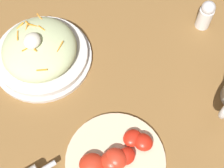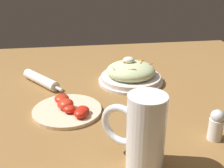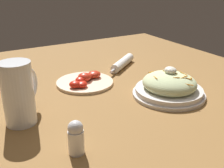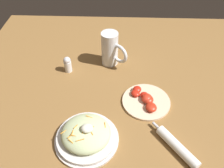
% 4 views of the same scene
% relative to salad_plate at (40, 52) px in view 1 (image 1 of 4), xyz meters
% --- Properties ---
extents(ground_plane, '(1.43, 1.43, 0.00)m').
position_rel_salad_plate_xyz_m(ground_plane, '(0.10, 0.21, -0.03)').
color(ground_plane, olive).
extents(salad_plate, '(0.23, 0.23, 0.09)m').
position_rel_salad_plate_xyz_m(salad_plate, '(0.00, 0.00, 0.00)').
color(salad_plate, silver).
rests_on(salad_plate, ground_plane).
extents(tomato_plate, '(0.20, 0.20, 0.04)m').
position_rel_salad_plate_xyz_m(tomato_plate, '(0.23, 0.19, -0.02)').
color(tomato_plate, beige).
rests_on(tomato_plate, ground_plane).
extents(salt_shaker, '(0.04, 0.04, 0.08)m').
position_rel_salad_plate_xyz_m(salt_shaker, '(-0.13, 0.38, 0.01)').
color(salt_shaker, white).
rests_on(salt_shaker, ground_plane).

